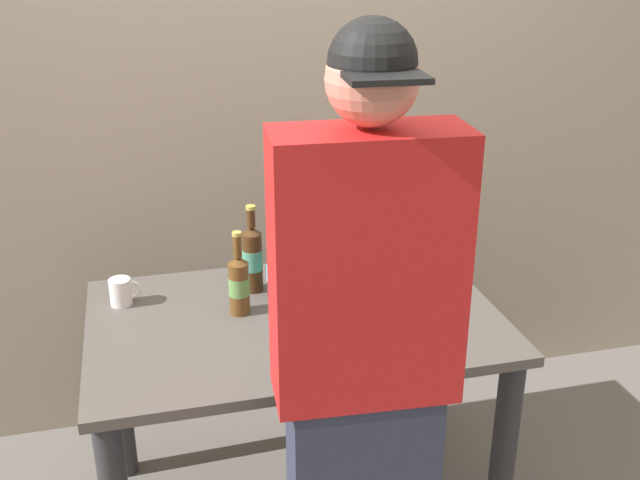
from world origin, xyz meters
The scene contains 8 objects.
desk centered at (0.00, 0.00, 0.62)m, with size 1.27×0.82×0.77m.
laptop centered at (0.34, 0.03, 0.82)m, with size 0.37×0.36×0.24m.
beer_bottle_amber centered at (-0.16, 0.06, 0.87)m, with size 0.07×0.07×0.27m.
beer_bottle_dark centered at (-0.09, 0.21, 0.89)m, with size 0.07×0.07×0.30m.
beer_bottle_brown centered at (-0.03, 0.14, 0.88)m, with size 0.07×0.07×0.29m.
person_figure centered at (0.04, -0.60, 0.89)m, with size 0.44×0.27×1.74m.
coffee_mug centered at (-0.52, 0.21, 0.81)m, with size 0.10×0.07×0.09m.
back_wall centered at (0.00, 0.73, 1.30)m, with size 6.00×0.10×2.60m, color tan.
Camera 1 is at (-0.43, -2.04, 1.90)m, focal length 42.29 mm.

